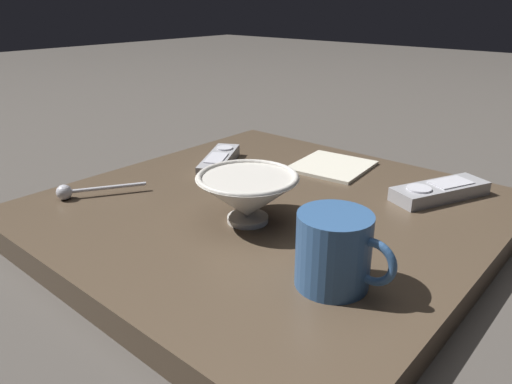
% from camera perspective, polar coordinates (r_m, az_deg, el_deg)
% --- Properties ---
extents(ground_plane, '(6.00, 6.00, 0.00)m').
position_cam_1_polar(ground_plane, '(0.76, 1.62, -4.02)').
color(ground_plane, '#47423D').
extents(table, '(0.63, 0.64, 0.04)m').
position_cam_1_polar(table, '(0.75, 1.64, -2.70)').
color(table, '#4C3D2D').
rests_on(table, ground).
extents(cereal_bowl, '(0.14, 0.14, 0.07)m').
position_cam_1_polar(cereal_bowl, '(0.67, -1.01, -0.38)').
color(cereal_bowl, beige).
rests_on(cereal_bowl, table).
extents(coffee_mug, '(0.11, 0.08, 0.08)m').
position_cam_1_polar(coffee_mug, '(0.53, 9.37, -6.90)').
color(coffee_mug, '#33598C').
rests_on(coffee_mug, table).
extents(teaspoon, '(0.08, 0.12, 0.02)m').
position_cam_1_polar(teaspoon, '(0.81, -20.79, 0.10)').
color(teaspoon, silver).
rests_on(teaspoon, table).
extents(tv_remote_near, '(0.12, 0.16, 0.02)m').
position_cam_1_polar(tv_remote_near, '(0.91, -4.40, 3.78)').
color(tv_remote_near, '#9E9EA3').
rests_on(tv_remote_near, table).
extents(tv_remote_far, '(0.12, 0.17, 0.02)m').
position_cam_1_polar(tv_remote_far, '(0.81, 21.03, 0.12)').
color(tv_remote_far, '#9E9EA3').
rests_on(tv_remote_far, table).
extents(folded_napkin, '(0.14, 0.15, 0.01)m').
position_cam_1_polar(folded_napkin, '(0.91, 9.03, 3.07)').
color(folded_napkin, beige).
rests_on(folded_napkin, table).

